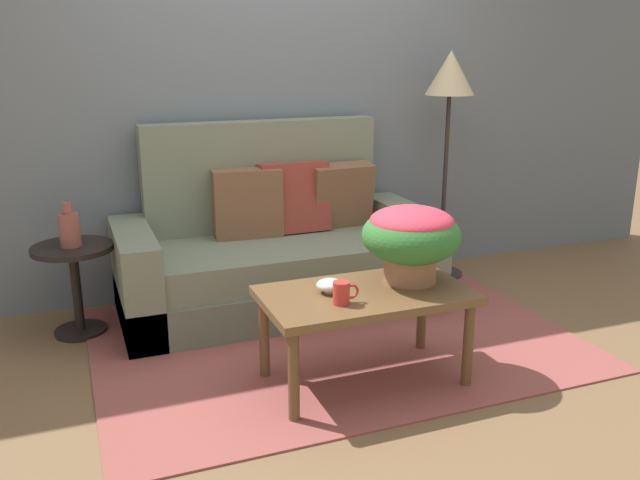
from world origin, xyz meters
The scene contains 11 objects.
ground_plane centered at (0.00, 0.00, 0.00)m, with size 14.00×14.00×0.00m, color brown.
wall_back centered at (0.00, 1.21, 1.43)m, with size 6.40×0.12×2.86m, color slate.
area_rug centered at (0.00, 0.13, 0.01)m, with size 2.60×1.89×0.01m, color #994C47.
couch centered at (-0.12, 0.76, 0.34)m, with size 1.94×0.86×1.14m.
coffee_table centered at (-0.04, -0.38, 0.41)m, with size 0.99×0.56×0.47m.
side_table centered at (-1.32, 0.74, 0.36)m, with size 0.45×0.45×0.52m.
floor_lamp centered at (1.13, 0.86, 1.28)m, with size 0.33×0.33×1.57m.
potted_plant centered at (0.22, -0.32, 0.71)m, with size 0.48×0.48×0.38m.
coffee_mug centered at (-0.21, -0.49, 0.53)m, with size 0.12×0.08×0.10m.
snack_bowl centered at (-0.21, -0.33, 0.51)m, with size 0.13×0.13×0.07m.
table_vase centered at (-1.33, 0.73, 0.63)m, with size 0.11×0.11×0.25m.
Camera 1 is at (-1.33, -3.08, 1.59)m, focal length 37.57 mm.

